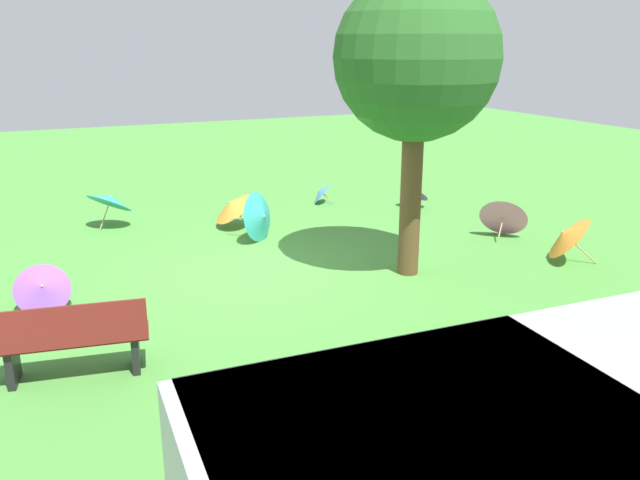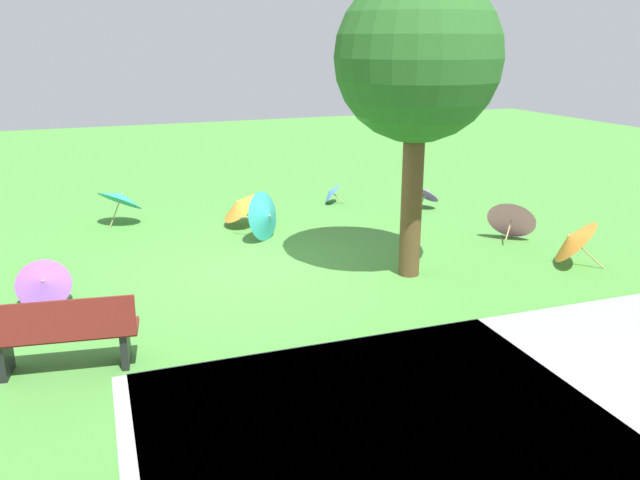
{
  "view_description": "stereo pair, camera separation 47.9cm",
  "coord_description": "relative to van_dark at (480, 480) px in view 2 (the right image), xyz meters",
  "views": [
    {
      "loc": [
        3.21,
        9.27,
        3.56
      ],
      "look_at": [
        -0.7,
        0.58,
        0.6
      ],
      "focal_mm": 36.15,
      "sensor_mm": 36.0,
      "label": 1
    },
    {
      "loc": [
        2.76,
        9.45,
        3.56
      ],
      "look_at": [
        -0.7,
        0.58,
        0.6
      ],
      "focal_mm": 36.15,
      "sensor_mm": 36.0,
      "label": 2
    }
  ],
  "objects": [
    {
      "name": "ground",
      "position": [
        -0.58,
        -6.63,
        -0.91
      ],
      "size": [
        40.0,
        40.0,
        0.0
      ],
      "primitive_type": "plane",
      "color": "#478C38"
    },
    {
      "name": "van_dark",
      "position": [
        0.0,
        0.0,
        0.0
      ],
      "size": [
        4.66,
        2.26,
        1.53
      ],
      "color": "#99999E",
      "rests_on": "ground"
    },
    {
      "name": "park_bench",
      "position": [
        2.48,
        -4.24,
        -0.45
      ],
      "size": [
        1.66,
        0.73,
        0.9
      ],
      "color": "maroon",
      "rests_on": "ground"
    },
    {
      "name": "shade_tree",
      "position": [
        -2.62,
        -5.63,
        2.37
      ],
      "size": [
        2.45,
        2.45,
        4.55
      ],
      "color": "brown",
      "rests_on": "ground"
    },
    {
      "name": "parasol_teal_0",
      "position": [
        1.34,
        -10.34,
        -0.36
      ],
      "size": [
        1.2,
        1.21,
        0.84
      ],
      "color": "tan",
      "rests_on": "ground"
    },
    {
      "name": "parasol_blue_0",
      "position": [
        -3.25,
        -10.4,
        -0.65
      ],
      "size": [
        0.7,
        0.74,
        0.53
      ],
      "color": "tan",
      "rests_on": "ground"
    },
    {
      "name": "parasol_purple_0",
      "position": [
        2.74,
        -6.34,
        -0.56
      ],
      "size": [
        0.75,
        0.67,
        0.69
      ],
      "color": "tan",
      "rests_on": "ground"
    },
    {
      "name": "parasol_orange_0",
      "position": [
        -5.29,
        -5.02,
        -0.45
      ],
      "size": [
        1.09,
        1.13,
        0.85
      ],
      "color": "tan",
      "rests_on": "ground"
    },
    {
      "name": "parasol_purple_1",
      "position": [
        -5.03,
        -9.21,
        -0.56
      ],
      "size": [
        0.73,
        0.76,
        0.58
      ],
      "color": "tan",
      "rests_on": "ground"
    },
    {
      "name": "parasol_orange_1",
      "position": [
        -0.82,
        -9.29,
        -0.46
      ],
      "size": [
        0.83,
        0.88,
        0.78
      ],
      "color": "tan",
      "rests_on": "ground"
    },
    {
      "name": "parasol_teal_2",
      "position": [
        -1.05,
        -8.21,
        -0.45
      ],
      "size": [
        0.9,
        0.93,
        0.93
      ],
      "color": "tan",
      "rests_on": "ground"
    },
    {
      "name": "parasol_pink_0",
      "position": [
        -5.33,
        -6.62,
        -0.5
      ],
      "size": [
        1.05,
        1.07,
        0.83
      ],
      "color": "tan",
      "rests_on": "ground"
    }
  ]
}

